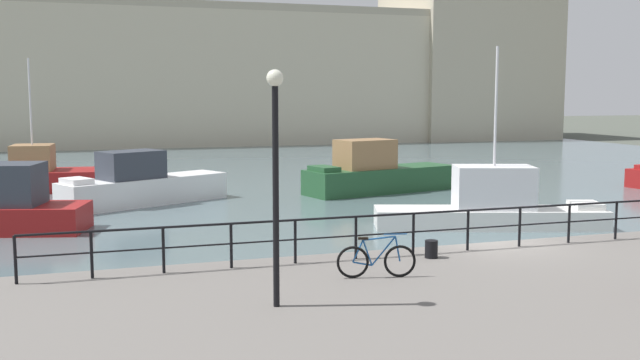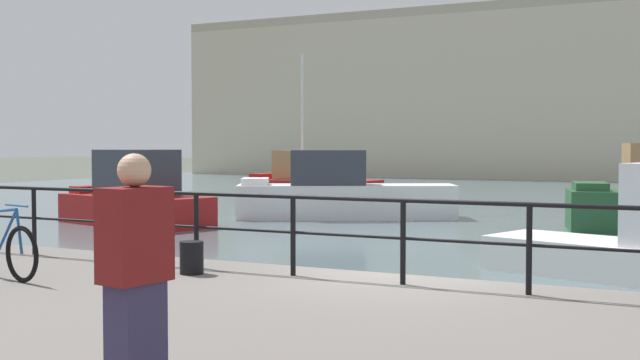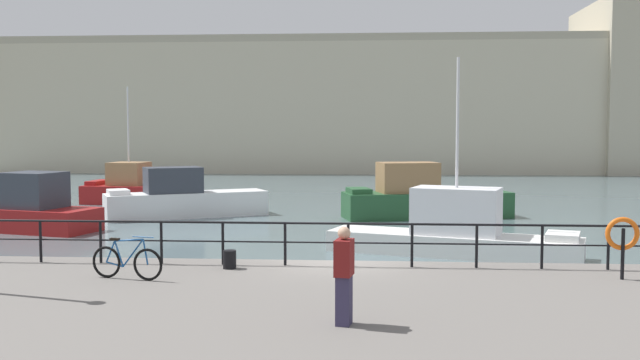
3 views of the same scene
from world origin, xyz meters
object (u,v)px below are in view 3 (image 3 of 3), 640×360
(moored_cabin_cruiser, at_px, (455,231))
(moored_green_narrowboat, at_px, (183,199))
(moored_red_daysailer, at_px, (32,209))
(moored_white_yacht, at_px, (422,198))
(harbor_building, at_px, (430,105))
(moored_harbor_tender, at_px, (135,189))
(life_ring_stand, at_px, (622,236))
(standing_person, at_px, (344,275))
(parked_bicycle, at_px, (127,262))
(mooring_bollard, at_px, (230,259))

(moored_cabin_cruiser, xyz_separation_m, moored_green_narrowboat, (-12.00, 9.81, 0.08))
(moored_green_narrowboat, bearing_deg, moored_red_daysailer, 18.04)
(moored_red_daysailer, xyz_separation_m, moored_green_narrowboat, (5.09, 5.15, -0.02))
(moored_white_yacht, bearing_deg, harbor_building, -109.00)
(moored_harbor_tender, xyz_separation_m, life_ring_stand, (19.24, -24.22, 1.08))
(moored_white_yacht, height_order, standing_person, moored_white_yacht)
(moored_harbor_tender, relative_size, standing_person, 3.99)
(moored_red_daysailer, height_order, parked_bicycle, moored_red_daysailer)
(moored_white_yacht, distance_m, parked_bicycle, 20.74)
(moored_cabin_cruiser, height_order, moored_green_narrowboat, moored_cabin_cruiser)
(moored_cabin_cruiser, height_order, mooring_bollard, moored_cabin_cruiser)
(harbor_building, relative_size, moored_harbor_tender, 11.43)
(moored_white_yacht, bearing_deg, parked_bicycle, 53.82)
(harbor_building, relative_size, parked_bicycle, 44.33)
(moored_harbor_tender, height_order, mooring_bollard, moored_harbor_tender)
(moored_cabin_cruiser, relative_size, mooring_bollard, 19.65)
(parked_bicycle, bearing_deg, moored_white_yacht, 80.54)
(moored_harbor_tender, xyz_separation_m, mooring_bollard, (10.25, -23.63, 0.32))
(mooring_bollard, relative_size, standing_person, 0.26)
(moored_white_yacht, distance_m, moored_harbor_tender, 17.16)
(moored_red_daysailer, height_order, mooring_bollard, moored_red_daysailer)
(moored_cabin_cruiser, relative_size, life_ring_stand, 6.19)
(moored_cabin_cruiser, bearing_deg, life_ring_stand, -52.98)
(life_ring_stand, bearing_deg, standing_person, -145.51)
(parked_bicycle, xyz_separation_m, life_ring_stand, (11.03, 0.80, 0.59))
(harbor_building, distance_m, moored_red_daysailer, 50.05)
(moored_red_daysailer, bearing_deg, moored_harbor_tender, -77.59)
(moored_red_daysailer, height_order, life_ring_stand, moored_red_daysailer)
(harbor_building, relative_size, moored_cabin_cruiser, 8.91)
(harbor_building, distance_m, life_ring_stand, 58.24)
(moored_cabin_cruiser, height_order, moored_red_daysailer, moored_cabin_cruiser)
(moored_red_daysailer, relative_size, mooring_bollard, 13.52)
(moored_white_yacht, bearing_deg, moored_harbor_tender, -33.68)
(moored_harbor_tender, xyz_separation_m, parked_bicycle, (8.21, -25.02, 0.49))
(moored_white_yacht, relative_size, life_ring_stand, 5.99)
(moored_green_narrowboat, distance_m, parked_bicycle, 19.00)
(parked_bicycle, relative_size, standing_person, 1.03)
(moored_white_yacht, bearing_deg, moored_red_daysailer, 5.06)
(parked_bicycle, distance_m, standing_person, 6.02)
(harbor_building, xyz_separation_m, moored_harbor_tender, (-19.80, -33.81, -5.99))
(parked_bicycle, height_order, mooring_bollard, parked_bicycle)
(moored_red_daysailer, distance_m, life_ring_stand, 23.54)
(harbor_building, relative_size, moored_white_yacht, 9.21)
(moored_white_yacht, bearing_deg, moored_cabin_cruiser, 78.48)
(moored_green_narrowboat, height_order, parked_bicycle, moored_green_narrowboat)
(life_ring_stand, bearing_deg, moored_red_daysailer, 147.36)
(moored_white_yacht, xyz_separation_m, moored_green_narrowboat, (-11.60, -0.53, -0.05))
(moored_white_yacht, height_order, moored_harbor_tender, moored_harbor_tender)
(moored_white_yacht, distance_m, moored_green_narrowboat, 11.62)
(life_ring_stand, relative_size, standing_person, 0.83)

